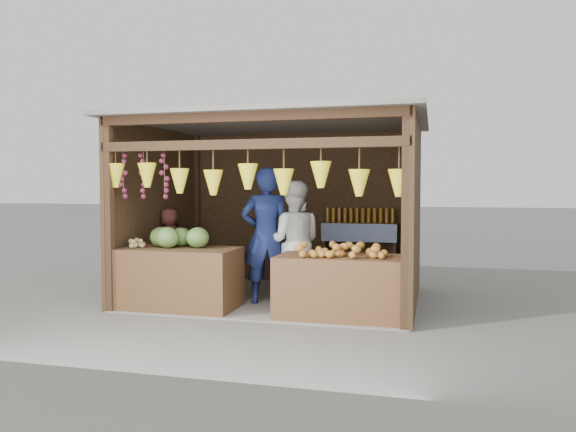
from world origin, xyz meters
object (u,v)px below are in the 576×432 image
object	(u,v)px
woman_standing	(293,242)
vendor_seated	(169,241)
counter_right	(341,287)
man_standing	(266,236)
counter_left	(179,278)

from	to	relation	value
woman_standing	vendor_seated	bearing A→B (deg)	-21.31
counter_right	woman_standing	xyz separation A→B (m)	(-0.82, 0.73, 0.49)
woman_standing	vendor_seated	xyz separation A→B (m)	(-2.13, 0.37, -0.08)
woman_standing	counter_right	bearing A→B (deg)	126.65
man_standing	woman_standing	distance (m)	0.40
counter_right	vendor_seated	size ratio (longest dim) A/B	1.54
counter_right	man_standing	xyz separation A→B (m)	(-1.18, 0.58, 0.58)
counter_right	woman_standing	bearing A→B (deg)	138.12
counter_left	counter_right	distance (m)	2.24
counter_left	counter_right	bearing A→B (deg)	0.50
counter_left	counter_right	world-z (taller)	counter_left
counter_right	man_standing	bearing A→B (deg)	153.81
man_standing	counter_left	bearing A→B (deg)	9.99
counter_left	counter_right	size ratio (longest dim) A/B	0.98
vendor_seated	counter_right	bearing A→B (deg)	-159.44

